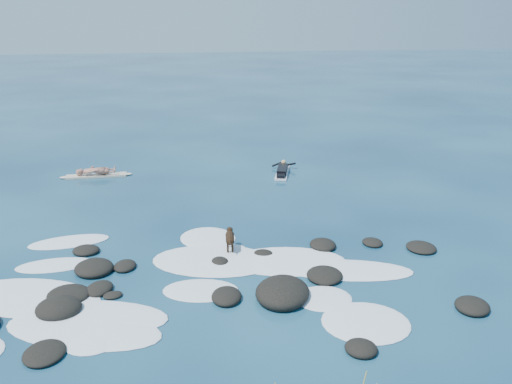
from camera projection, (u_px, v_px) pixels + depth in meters
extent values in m
plane|color=#0A2642|center=(218.00, 264.00, 17.10)|extent=(160.00, 160.00, 0.00)
ellipsoid|color=black|center=(323.00, 245.00, 18.29)|extent=(0.89, 0.99, 0.33)
ellipsoid|color=black|center=(325.00, 275.00, 16.24)|extent=(1.26, 1.35, 0.31)
ellipsoid|color=black|center=(44.00, 353.00, 12.64)|extent=(1.07, 1.20, 0.25)
ellipsoid|color=black|center=(472.00, 306.00, 14.57)|extent=(1.21, 1.27, 0.32)
ellipsoid|color=black|center=(227.00, 296.00, 15.06)|extent=(0.94, 1.14, 0.33)
ellipsoid|color=black|center=(421.00, 248.00, 18.14)|extent=(0.98, 1.08, 0.24)
ellipsoid|color=black|center=(220.00, 261.00, 17.18)|extent=(0.59, 0.67, 0.20)
ellipsoid|color=black|center=(68.00, 295.00, 15.16)|extent=(1.48, 1.49, 0.29)
ellipsoid|color=black|center=(361.00, 349.00, 12.79)|extent=(1.01, 1.02, 0.30)
ellipsoid|color=black|center=(59.00, 308.00, 14.38)|extent=(1.20, 1.15, 0.49)
ellipsoid|color=black|center=(263.00, 253.00, 17.76)|extent=(0.72, 0.66, 0.19)
ellipsoid|color=black|center=(113.00, 295.00, 15.20)|extent=(0.61, 0.54, 0.15)
ellipsoid|color=black|center=(282.00, 293.00, 15.10)|extent=(1.90, 2.11, 0.62)
ellipsoid|color=black|center=(125.00, 266.00, 16.85)|extent=(0.80, 0.94, 0.25)
ellipsoid|color=black|center=(94.00, 268.00, 16.64)|extent=(1.36, 1.42, 0.39)
ellipsoid|color=black|center=(86.00, 250.00, 17.90)|extent=(0.99, 0.92, 0.28)
ellipsoid|color=black|center=(99.00, 289.00, 15.50)|extent=(0.96, 1.09, 0.27)
ellipsoid|color=black|center=(372.00, 243.00, 18.53)|extent=(0.69, 0.79, 0.22)
ellipsoid|color=white|center=(91.00, 342.00, 13.16)|extent=(1.27, 1.16, 0.12)
ellipsoid|color=white|center=(201.00, 290.00, 15.52)|extent=(2.29, 1.70, 0.12)
ellipsoid|color=white|center=(30.00, 297.00, 15.16)|extent=(4.48, 3.38, 0.12)
ellipsoid|color=white|center=(347.00, 270.00, 16.71)|extent=(4.10, 2.27, 0.12)
ellipsoid|color=white|center=(366.00, 323.00, 13.95)|extent=(2.64, 2.52, 0.12)
ellipsoid|color=white|center=(83.00, 330.00, 13.64)|extent=(4.32, 2.98, 0.12)
ellipsoid|color=white|center=(102.00, 330.00, 13.65)|extent=(1.38, 1.43, 0.12)
ellipsoid|color=white|center=(287.00, 261.00, 17.29)|extent=(3.91, 2.66, 0.12)
ellipsoid|color=white|center=(214.00, 261.00, 17.33)|extent=(4.22, 3.13, 0.12)
ellipsoid|color=white|center=(91.00, 317.00, 14.19)|extent=(4.22, 2.53, 0.12)
ellipsoid|color=white|center=(324.00, 299.00, 15.09)|extent=(1.67, 1.57, 0.12)
ellipsoid|color=white|center=(69.00, 242.00, 18.69)|extent=(2.74, 1.56, 0.12)
ellipsoid|color=white|center=(54.00, 265.00, 17.02)|extent=(2.33, 1.21, 0.12)
ellipsoid|color=white|center=(208.00, 238.00, 19.00)|extent=(2.43, 2.52, 0.12)
ellipsoid|color=white|center=(230.00, 250.00, 18.07)|extent=(1.10, 0.90, 0.12)
cube|color=beige|center=(96.00, 176.00, 25.79)|extent=(2.68, 0.66, 0.09)
ellipsoid|color=beige|center=(126.00, 174.00, 26.04)|extent=(0.54, 0.33, 0.10)
ellipsoid|color=beige|center=(66.00, 177.00, 25.55)|extent=(0.54, 0.33, 0.10)
imported|color=#AE705B|center=(95.00, 156.00, 25.51)|extent=(0.44, 0.65, 1.73)
cube|color=white|center=(282.00, 173.00, 26.21)|extent=(1.12, 2.37, 0.08)
ellipsoid|color=white|center=(284.00, 166.00, 27.30)|extent=(0.40, 0.56, 0.09)
cube|color=black|center=(282.00, 170.00, 26.16)|extent=(0.78, 1.48, 0.23)
sphere|color=tan|center=(284.00, 162.00, 26.89)|extent=(0.30, 0.30, 0.24)
cylinder|color=black|center=(278.00, 164.00, 27.12)|extent=(0.59, 0.17, 0.26)
cylinder|color=black|center=(290.00, 164.00, 27.05)|extent=(0.51, 0.43, 0.26)
cube|color=black|center=(281.00, 175.00, 25.43)|extent=(0.50, 0.65, 0.15)
cylinder|color=black|center=(230.00, 238.00, 17.84)|extent=(0.32, 0.58, 0.27)
sphere|color=black|center=(230.00, 235.00, 18.07)|extent=(0.31, 0.31, 0.28)
sphere|color=black|center=(230.00, 241.00, 17.60)|extent=(0.28, 0.28, 0.25)
sphere|color=black|center=(230.00, 230.00, 18.19)|extent=(0.22, 0.22, 0.20)
cone|color=black|center=(230.00, 229.00, 18.31)|extent=(0.12, 0.13, 0.10)
cone|color=black|center=(228.00, 228.00, 18.16)|extent=(0.10, 0.08, 0.10)
cone|color=black|center=(231.00, 228.00, 18.16)|extent=(0.10, 0.08, 0.10)
cylinder|color=black|center=(228.00, 244.00, 18.10)|extent=(0.07, 0.07, 0.36)
cylinder|color=black|center=(232.00, 244.00, 18.11)|extent=(0.07, 0.07, 0.36)
cylinder|color=black|center=(228.00, 249.00, 17.74)|extent=(0.07, 0.07, 0.36)
cylinder|color=black|center=(232.00, 249.00, 17.75)|extent=(0.07, 0.07, 0.36)
cylinder|color=black|center=(230.00, 241.00, 17.47)|extent=(0.07, 0.27, 0.16)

